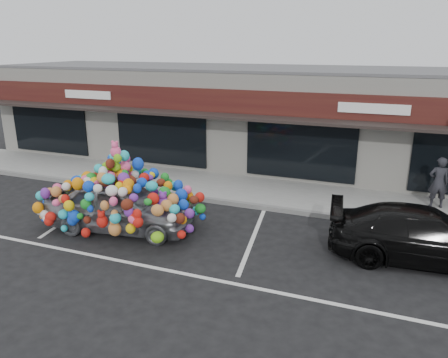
% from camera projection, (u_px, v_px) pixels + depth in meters
% --- Properties ---
extents(ground, '(90.00, 90.00, 0.00)m').
position_uv_depth(ground, '(163.00, 227.00, 13.19)').
color(ground, black).
rests_on(ground, ground).
extents(shop_building, '(24.00, 7.20, 4.31)m').
position_uv_depth(shop_building, '(250.00, 115.00, 20.07)').
color(shop_building, white).
rests_on(shop_building, ground).
extents(sidewalk, '(26.00, 3.00, 0.15)m').
position_uv_depth(sidewalk, '(213.00, 186.00, 16.73)').
color(sidewalk, gray).
rests_on(sidewalk, ground).
extents(kerb, '(26.00, 0.18, 0.16)m').
position_uv_depth(kerb, '(197.00, 198.00, 15.40)').
color(kerb, slate).
rests_on(kerb, ground).
extents(parking_stripe_left, '(0.73, 4.37, 0.01)m').
position_uv_depth(parking_stripe_left, '(80.00, 211.00, 14.47)').
color(parking_stripe_left, silver).
rests_on(parking_stripe_left, ground).
extents(parking_stripe_mid, '(0.73, 4.37, 0.01)m').
position_uv_depth(parking_stripe_mid, '(253.00, 238.00, 12.41)').
color(parking_stripe_mid, silver).
rests_on(parking_stripe_mid, ground).
extents(lane_line, '(14.00, 0.12, 0.01)m').
position_uv_depth(lane_line, '(190.00, 275.00, 10.46)').
color(lane_line, silver).
rests_on(lane_line, ground).
extents(toy_car, '(3.18, 4.90, 2.73)m').
position_uv_depth(toy_car, '(120.00, 200.00, 12.77)').
color(toy_car, gray).
rests_on(toy_car, ground).
extents(black_sedan, '(2.40, 4.90, 1.37)m').
position_uv_depth(black_sedan, '(425.00, 236.00, 10.97)').
color(black_sedan, black).
rests_on(black_sedan, ground).
extents(pedestrian_a, '(0.68, 0.50, 1.69)m').
position_uv_depth(pedestrian_a, '(439.00, 182.00, 14.15)').
color(pedestrian_a, black).
rests_on(pedestrian_a, sidewalk).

